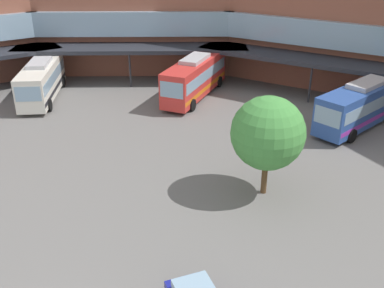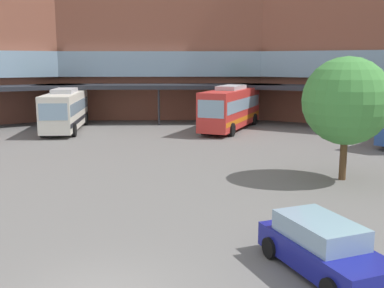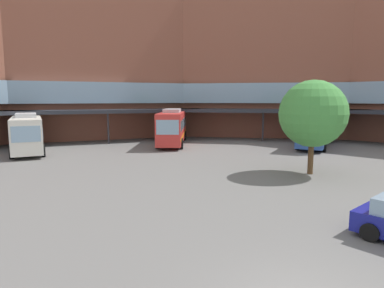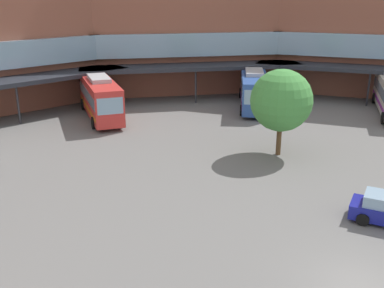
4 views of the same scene
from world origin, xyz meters
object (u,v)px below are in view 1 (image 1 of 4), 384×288
(bus_4, at_px, (195,77))
(bus_6, at_px, (42,80))
(plaza_tree, at_px, (268,133))
(bus_0, at_px, (365,103))

(bus_4, bearing_deg, bus_6, -65.33)
(plaza_tree, bearing_deg, bus_6, 152.61)
(bus_0, relative_size, bus_4, 0.99)
(bus_4, height_order, bus_6, bus_4)
(bus_4, bearing_deg, plaza_tree, 35.66)
(bus_0, distance_m, plaza_tree, 14.67)
(bus_6, distance_m, plaza_tree, 25.46)
(bus_6, height_order, plaza_tree, plaza_tree)
(bus_4, relative_size, plaza_tree, 1.74)
(bus_0, relative_size, bus_6, 1.06)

